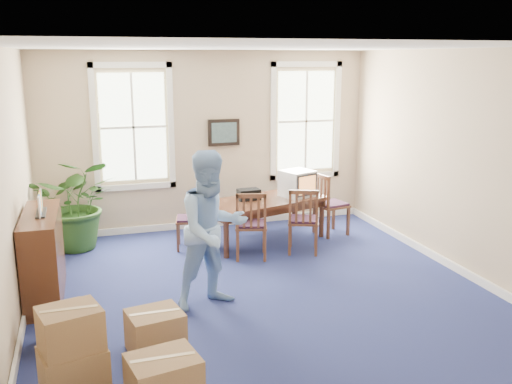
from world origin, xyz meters
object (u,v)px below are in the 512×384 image
object	(u,v)px
conference_table	(263,220)
credenza	(43,255)
chair_near_left	(251,224)
man	(212,230)
crt_tv	(297,183)
potted_plant	(77,203)
cardboard_boxes	(96,340)

from	to	relation	value
conference_table	credenza	bearing A→B (deg)	-174.28
chair_near_left	man	size ratio (longest dim) A/B	0.54
crt_tv	chair_near_left	world-z (taller)	crt_tv
potted_plant	cardboard_boxes	xyz separation A→B (m)	(0.13, -4.22, -0.32)
chair_near_left	man	xyz separation A→B (m)	(-0.97, -1.55, 0.46)
man	cardboard_boxes	size ratio (longest dim) A/B	1.28
conference_table	chair_near_left	distance (m)	0.87
conference_table	man	xyz separation A→B (m)	(-1.41, -2.28, 0.63)
chair_near_left	man	world-z (taller)	man
conference_table	cardboard_boxes	world-z (taller)	cardboard_boxes
chair_near_left	man	bearing A→B (deg)	74.11
credenza	cardboard_boxes	bearing A→B (deg)	-74.54
cardboard_boxes	conference_table	bearing A→B (deg)	52.03
man	credenza	bearing A→B (deg)	141.91
crt_tv	potted_plant	bearing A→B (deg)	150.82
crt_tv	credenza	size ratio (longest dim) A/B	0.36
man	cardboard_boxes	distance (m)	2.11
credenza	conference_table	bearing A→B (deg)	23.61
conference_table	chair_near_left	xyz separation A→B (m)	(-0.44, -0.73, 0.18)
conference_table	crt_tv	distance (m)	0.87
conference_table	crt_tv	bearing A→B (deg)	-12.34
crt_tv	man	bearing A→B (deg)	-152.86
crt_tv	credenza	distance (m)	4.36
man	credenza	world-z (taller)	man
crt_tv	potted_plant	world-z (taller)	potted_plant
potted_plant	man	bearing A→B (deg)	-60.24
credenza	potted_plant	bearing A→B (deg)	78.43
chair_near_left	potted_plant	distance (m)	2.88
cardboard_boxes	chair_near_left	bearing A→B (deg)	50.48
chair_near_left	credenza	distance (m)	3.10
potted_plant	cardboard_boxes	bearing A→B (deg)	-88.18
crt_tv	man	size ratio (longest dim) A/B	0.27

